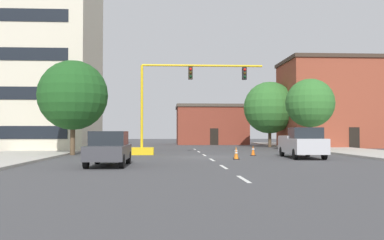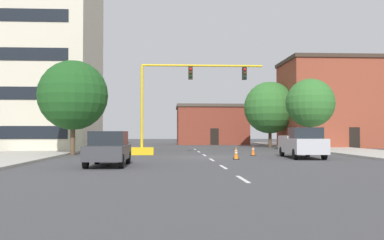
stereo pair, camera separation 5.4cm
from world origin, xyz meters
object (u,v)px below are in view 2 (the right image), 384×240
sedan_dark_gray_near_left (109,148)px  tree_left_near (73,95)px  tree_right_far (270,108)px  traffic_cone_roadside_c (253,151)px  traffic_signal_gantry (160,124)px  tree_right_mid (310,103)px  traffic_cone_roadside_b (236,154)px  pickup_truck_silver (302,143)px  traffic_cone_roadside_a (236,152)px

sedan_dark_gray_near_left → tree_left_near: bearing=110.9°
tree_right_far → tree_left_near: size_ratio=1.06×
sedan_dark_gray_near_left → traffic_cone_roadside_c: sedan_dark_gray_near_left is taller
tree_left_near → traffic_signal_gantry: bearing=1.6°
tree_right_far → tree_left_near: bearing=-139.1°
tree_right_mid → traffic_cone_roadside_c: size_ratio=8.82×
tree_right_far → traffic_cone_roadside_c: size_ratio=10.01×
sedan_dark_gray_near_left → tree_right_mid: bearing=46.4°
traffic_cone_roadside_b → traffic_cone_roadside_c: bearing=66.1°
pickup_truck_silver → traffic_cone_roadside_a: 4.39m
traffic_cone_roadside_b → traffic_cone_roadside_a: bearing=81.4°
traffic_cone_roadside_a → traffic_cone_roadside_c: traffic_cone_roadside_a is taller
tree_left_near → traffic_cone_roadside_c: bearing=-6.6°
pickup_truck_silver → traffic_cone_roadside_c: size_ratio=7.39×
pickup_truck_silver → sedan_dark_gray_near_left: (-11.74, -6.04, -0.09)m
traffic_signal_gantry → tree_right_mid: size_ratio=1.54×
tree_right_mid → traffic_cone_roadside_a: 14.14m
traffic_cone_roadside_a → tree_right_mid: bearing=51.5°
tree_right_mid → traffic_cone_roadside_a: (-8.46, -10.62, -3.94)m
tree_right_far → sedan_dark_gray_near_left: size_ratio=1.64×
tree_right_far → traffic_cone_roadside_a: (-7.16, -20.74, -4.10)m
tree_left_near → pickup_truck_silver: (15.80, -4.60, -3.45)m
pickup_truck_silver → traffic_cone_roadside_c: pickup_truck_silver is taller
tree_right_mid → traffic_cone_roadside_b: size_ratio=10.01×
traffic_signal_gantry → traffic_cone_roadside_b: bearing=-51.2°
pickup_truck_silver → traffic_cone_roadside_c: bearing=130.4°
tree_right_mid → tree_left_near: size_ratio=0.93×
tree_left_near → sedan_dark_gray_near_left: (4.06, -10.64, -3.54)m
tree_left_near → pickup_truck_silver: tree_left_near is taller
tree_right_mid → traffic_signal_gantry: bearing=-156.7°
tree_right_far → sedan_dark_gray_near_left: bearing=-118.5°
tree_right_mid → sedan_dark_gray_near_left: (-15.85, -16.64, -3.43)m
tree_right_mid → traffic_cone_roadside_a: tree_right_mid is taller
tree_right_far → traffic_cone_roadside_c: bearing=-107.1°
tree_right_far → pickup_truck_silver: tree_right_far is taller
sedan_dark_gray_near_left → traffic_cone_roadside_c: (9.12, 9.12, -0.52)m
traffic_signal_gantry → traffic_cone_roadside_b: 7.98m
pickup_truck_silver → tree_left_near: bearing=163.8°
traffic_signal_gantry → tree_right_far: tree_right_far is taller
traffic_cone_roadside_b → traffic_cone_roadside_c: (1.92, 4.32, 0.04)m
tree_left_near → traffic_cone_roadside_c: tree_left_near is taller
tree_right_far → traffic_cone_roadside_b: bearing=-108.5°
tree_right_mid → pickup_truck_silver: 11.85m
tree_right_mid → tree_left_near: bearing=-163.2°
tree_left_near → traffic_cone_roadside_a: 12.99m
tree_left_near → traffic_cone_roadside_a: size_ratio=9.05×
traffic_cone_roadside_a → traffic_cone_roadside_c: (1.73, 3.10, -0.02)m
pickup_truck_silver → sedan_dark_gray_near_left: pickup_truck_silver is taller
traffic_signal_gantry → traffic_cone_roadside_c: 7.23m
traffic_signal_gantry → tree_right_mid: bearing=23.3°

